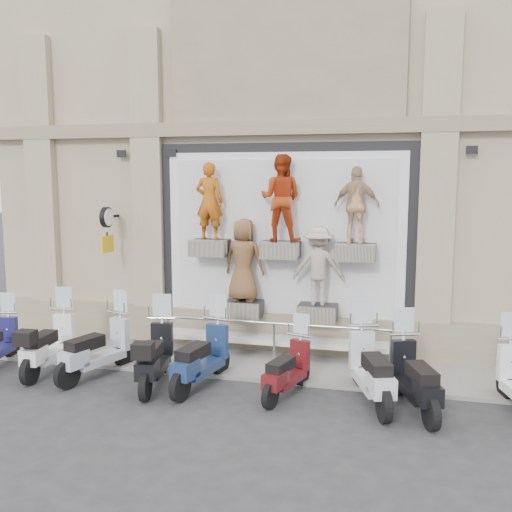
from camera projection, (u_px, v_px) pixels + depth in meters
The scene contains 13 objects.
ground at pixel (250, 404), 9.71m from camera, with size 90.00×90.00×0.00m, color #2B2B2E.
sidewalk at pixel (275, 363), 11.72m from camera, with size 16.00×2.20×0.08m, color gray.
building at pixel (313, 97), 15.62m from camera, with size 14.00×8.60×12.00m, color tan, non-canonical shape.
shop_vitrine at pixel (284, 245), 12.01m from camera, with size 5.60×0.83×4.30m.
guard_rail at pixel (274, 344), 11.57m from camera, with size 5.06×0.10×0.93m, color #9EA0A5, non-canonical shape.
clock_sign_bracket at pixel (107, 224), 12.62m from camera, with size 0.10×0.80×1.02m.
scooter_b at pixel (49, 333), 11.19m from camera, with size 0.57×1.96×1.59m, color white, non-canonical shape.
scooter_c at pixel (97, 337), 10.88m from camera, with size 0.58×1.98×1.61m, color #ADB1BC, non-canonical shape.
scooter_d at pixel (155, 344), 10.43m from camera, with size 0.57×1.97×1.60m, color black, non-canonical shape.
scooter_e at pixel (201, 345), 10.35m from camera, with size 0.58×1.99×1.62m, color navy, non-canonical shape.
scooter_f at pixel (287, 359), 9.94m from camera, with size 0.49×1.70×1.38m, color #500D11, non-canonical shape.
scooter_g at pixel (372, 356), 9.60m from camera, with size 0.60×2.07×1.68m, color silver, non-canonical shape.
scooter_h at pixel (416, 364), 9.30m from camera, with size 0.57×1.96×1.60m, color black, non-canonical shape.
Camera 1 is at (2.33, -8.97, 3.83)m, focal length 40.00 mm.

